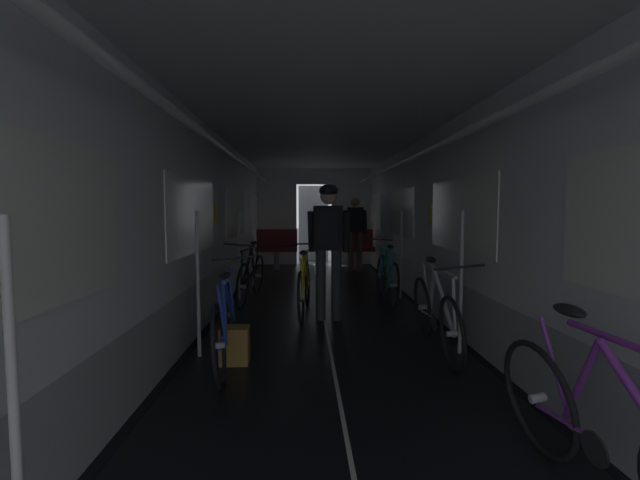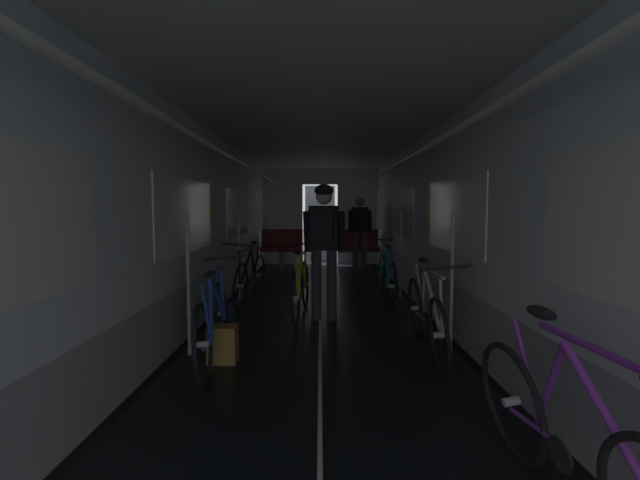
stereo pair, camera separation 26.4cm
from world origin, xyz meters
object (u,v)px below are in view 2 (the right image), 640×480
Objects in this scene: bench_seat_far_left at (282,245)px; bicycle_purple at (571,441)px; bench_seat_far_right at (358,245)px; bicycle_blue at (213,322)px; person_cyclist_aisle at (324,237)px; bicycle_yellow_in_aisle at (301,287)px; bicycle_black at (250,277)px; bicycle_teal at (386,277)px; bicycle_silver at (426,315)px; person_standing_near_bench at (360,229)px; backpack_on_floor at (223,344)px.

bench_seat_far_left is 0.58× the size of bicycle_purple.
bench_seat_far_right is 0.58× the size of bicycle_blue.
person_cyclist_aisle is 0.80m from bicycle_yellow_in_aisle.
bicycle_purple is 3.77m from person_cyclist_aisle.
bicycle_black is 1.16m from bicycle_yellow_in_aisle.
bicycle_teal is 1.00× the size of bicycle_silver.
bicycle_black is 5.13m from bicycle_purple.
person_standing_near_bench is at bearing 78.76° from person_cyclist_aisle.
bicycle_black is 4.97× the size of backpack_on_floor.
bench_seat_far_left reaches higher than bicycle_silver.
bicycle_teal is (1.91, -3.57, -0.18)m from bench_seat_far_left.
bicycle_silver is at bearing -51.59° from person_cyclist_aisle.
bicycle_black is at bearing 135.55° from person_cyclist_aisle.
backpack_on_floor is at bearing -122.12° from person_cyclist_aisle.
bicycle_purple is 0.98× the size of person_cyclist_aisle.
bicycle_silver is at bearing 7.63° from bicycle_blue.
person_cyclist_aisle is 1.02× the size of bicycle_yellow_in_aisle.
bench_seat_far_right is 5.93m from bicycle_silver.
person_standing_near_bench is 4.96× the size of backpack_on_floor.
bicycle_black is 1.00× the size of bicycle_blue.
person_cyclist_aisle is (1.11, -1.09, 0.69)m from bicycle_black.
bicycle_silver is 5.58m from person_standing_near_bench.
backpack_on_floor is (-1.80, -6.18, -0.40)m from bench_seat_far_right.
bicycle_black is at bearing 115.32° from bicycle_purple.
bicycle_black is 1.00× the size of bicycle_silver.
backpack_on_floor is (-0.95, -1.51, -0.90)m from person_cyclist_aisle.
bicycle_black is at bearing -121.59° from person_standing_near_bench.
person_standing_near_bench is 6.13m from backpack_on_floor.
person_cyclist_aisle reaches higher than bicycle_silver.
bicycle_purple is at bearing -87.89° from bicycle_silver.
backpack_on_floor is at bearing -89.98° from bench_seat_far_left.
person_standing_near_bench is at bearing -11.79° from bench_seat_far_left.
bicycle_yellow_in_aisle is (0.72, 1.79, 0.00)m from bicycle_blue.
bicycle_purple reaches higher than bicycle_blue.
bicycle_black is 2.62m from backpack_on_floor.
bicycle_purple is at bearing -45.12° from backpack_on_floor.
bicycle_blue is (-2.02, -0.27, 0.00)m from bicycle_silver.
bicycle_black is (-1.96, -3.57, -0.18)m from bench_seat_far_right.
bicycle_black reaches higher than bicycle_yellow_in_aisle.
bench_seat_far_right is at bearing 0.00° from bench_seat_far_left.
bench_seat_far_left is at bearing 118.17° from bicycle_teal.
bicycle_black reaches higher than bicycle_teal.
person_standing_near_bench is at bearing 91.66° from bicycle_purple.
bicycle_silver is 1.00× the size of bicycle_purple.
bicycle_teal is 0.98× the size of person_cyclist_aisle.
backpack_on_floor is at bearing -86.33° from bicycle_black.
bicycle_yellow_in_aisle is 1.90m from backpack_on_floor.
bicycle_silver is (1.95, -5.92, -0.19)m from bench_seat_far_left.
bicycle_yellow_in_aisle is 4.97× the size of backpack_on_floor.
bicycle_teal reaches higher than bicycle_yellow_in_aisle.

